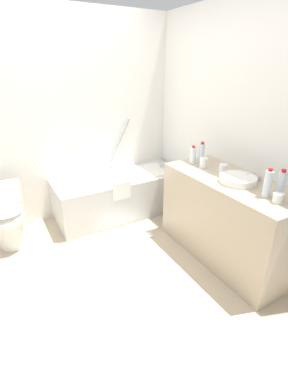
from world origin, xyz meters
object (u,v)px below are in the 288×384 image
toilet (7,217)px  sink_faucet (253,176)px  water_bottle_1 (202,154)px  drinking_glass_2 (223,169)px  bathtub (121,193)px  water_bottle_0 (281,184)px  sink_basin (238,179)px  water_bottle_2 (193,155)px  drinking_glass_1 (278,198)px  drinking_glass_0 (203,163)px  water_bottle_3 (268,184)px  bath_mat (127,235)px

toilet → sink_faucet: bearing=57.4°
water_bottle_1 → drinking_glass_2: (0.00, -0.32, -0.06)m
bathtub → water_bottle_0: (0.57, -1.74, 0.65)m
sink_basin → water_bottle_2: 0.61m
water_bottle_1 → drinking_glass_2: water_bottle_1 is taller
sink_faucet → water_bottle_1: size_ratio=0.66×
water_bottle_1 → drinking_glass_1: water_bottle_1 is taller
water_bottle_1 → water_bottle_2: size_ratio=1.21×
water_bottle_1 → drinking_glass_0: bearing=-120.3°
bathtub → water_bottle_2: bathtub is taller
drinking_glass_1 → water_bottle_0: bearing=32.8°
bathtub → drinking_glass_0: bearing=-61.7°
sink_basin → water_bottle_0: (0.06, -0.37, 0.08)m
sink_basin → water_bottle_0: 0.38m
water_bottle_1 → drinking_glass_0: (-0.07, -0.11, -0.06)m
toilet → drinking_glass_0: bearing=65.0°
bathtub → toilet: bearing=-177.1°
sink_basin → water_bottle_2: (-0.02, 0.61, 0.06)m
water_bottle_1 → water_bottle_3: water_bottle_3 is taller
water_bottle_3 → drinking_glass_2: size_ratio=2.67×
sink_basin → water_bottle_3: bearing=-95.9°
bathtub → drinking_glass_1: bathtub is taller
water_bottle_0 → drinking_glass_0: bearing=94.7°
water_bottle_2 → drinking_glass_1: size_ratio=2.52×
bathtub → water_bottle_0: bearing=-72.0°
drinking_glass_1 → drinking_glass_2: 0.68m
sink_faucet → water_bottle_1: bearing=103.4°
sink_basin → drinking_glass_1: 0.43m
bathtub → sink_basin: bearing=-69.6°
water_bottle_2 → drinking_glass_0: size_ratio=1.84×
water_bottle_0 → drinking_glass_0: 0.82m
sink_basin → water_bottle_1: bearing=84.5°
bathtub → water_bottle_1: 1.19m
water_bottle_0 → water_bottle_2: 0.98m
drinking_glass_1 → bathtub: bearing=104.6°
water_bottle_0 → drinking_glass_1: size_ratio=3.00×
drinking_glass_2 → water_bottle_1: bearing=90.2°
drinking_glass_2 → sink_faucet: bearing=-61.2°
drinking_glass_2 → bath_mat: bearing=140.5°
sink_basin → sink_faucet: size_ratio=2.11×
drinking_glass_1 → water_bottle_3: bearing=85.5°
toilet → drinking_glass_1: (1.79, -1.74, 0.53)m
water_bottle_3 → bath_mat: water_bottle_3 is taller
sink_basin → drinking_glass_0: size_ratio=3.09×
water_bottle_0 → drinking_glass_0: size_ratio=2.19×
toilet → water_bottle_1: bearing=68.7°
water_bottle_0 → water_bottle_1: water_bottle_1 is taller
bathtub → sink_faucet: bearing=-63.1°
water_bottle_2 → drinking_glass_1: water_bottle_2 is taller
water_bottle_0 → bath_mat: (-0.74, 1.22, -0.92)m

